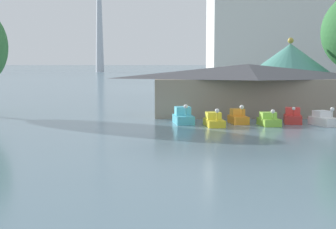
% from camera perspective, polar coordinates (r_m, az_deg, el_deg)
% --- Properties ---
extents(pedal_boat_cyan, '(1.93, 3.13, 1.82)m').
position_cam_1_polar(pedal_boat_cyan, '(43.97, 1.78, -0.27)').
color(pedal_boat_cyan, '#4CB7CC').
rests_on(pedal_boat_cyan, ground).
extents(pedal_boat_yellow, '(1.71, 3.00, 1.62)m').
position_cam_1_polar(pedal_boat_yellow, '(42.31, 5.35, -0.71)').
color(pedal_boat_yellow, yellow).
rests_on(pedal_boat_yellow, ground).
extents(pedal_boat_orange, '(1.69, 2.52, 1.75)m').
position_cam_1_polar(pedal_boat_orange, '(44.32, 8.13, -0.35)').
color(pedal_boat_orange, orange).
rests_on(pedal_boat_orange, ground).
extents(pedal_boat_lime, '(1.77, 2.48, 1.49)m').
position_cam_1_polar(pedal_boat_lime, '(43.38, 11.61, -0.64)').
color(pedal_boat_lime, '#8CCC3F').
rests_on(pedal_boat_lime, ground).
extents(pedal_boat_red, '(1.92, 2.63, 1.56)m').
position_cam_1_polar(pedal_boat_red, '(45.55, 14.25, -0.28)').
color(pedal_boat_red, red).
rests_on(pedal_boat_red, ground).
extents(pedal_boat_white, '(2.17, 3.00, 1.67)m').
position_cam_1_polar(pedal_boat_white, '(44.77, 17.58, -0.54)').
color(pedal_boat_white, white).
rests_on(pedal_boat_white, ground).
extents(boathouse, '(20.62, 8.43, 5.27)m').
position_cam_1_polar(boathouse, '(51.50, 9.22, 3.00)').
color(boathouse, gray).
rests_on(boathouse, ground).
extents(green_roof_pavilion, '(10.68, 10.68, 8.34)m').
position_cam_1_polar(green_roof_pavilion, '(60.04, 13.94, 4.75)').
color(green_roof_pavilion, brown).
rests_on(green_roof_pavilion, ground).
extents(background_building_block, '(32.22, 17.89, 23.03)m').
position_cam_1_polar(background_building_block, '(103.56, 13.73, 9.27)').
color(background_building_block, silver).
rests_on(background_building_block, ground).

